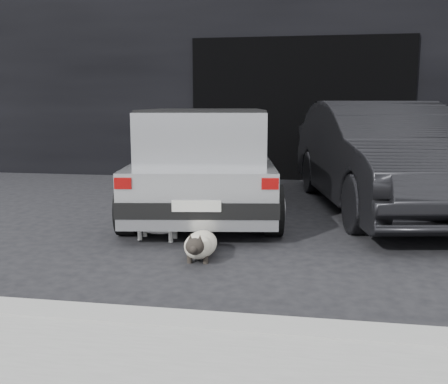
% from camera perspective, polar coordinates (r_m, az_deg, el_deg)
% --- Properties ---
extents(ground, '(80.00, 80.00, 0.00)m').
position_cam_1_polar(ground, '(5.67, -2.43, -4.30)').
color(ground, black).
rests_on(ground, ground).
extents(building_facade, '(34.00, 4.00, 5.00)m').
position_cam_1_polar(building_facade, '(11.43, 9.02, 15.41)').
color(building_facade, black).
rests_on(building_facade, ground).
extents(garage_opening, '(4.00, 0.10, 2.60)m').
position_cam_1_polar(garage_opening, '(9.37, 8.70, 9.28)').
color(garage_opening, black).
rests_on(garage_opening, ground).
extents(curb, '(18.00, 0.25, 0.12)m').
position_cam_1_polar(curb, '(3.08, 6.23, -15.81)').
color(curb, '#979792').
rests_on(curb, ground).
extents(silver_hatchback, '(2.21, 3.83, 1.34)m').
position_cam_1_polar(silver_hatchback, '(6.49, -2.11, 4.09)').
color(silver_hatchback, '#BBBDC0').
rests_on(silver_hatchback, ground).
extents(second_car, '(2.30, 4.59, 1.44)m').
position_cam_1_polar(second_car, '(6.93, 17.60, 3.93)').
color(second_car, black).
rests_on(second_car, ground).
extents(cat_siamese, '(0.31, 0.87, 0.30)m').
position_cam_1_polar(cat_siamese, '(4.57, -2.78, -6.06)').
color(cat_siamese, beige).
rests_on(cat_siamese, ground).
extents(cat_white, '(0.86, 0.32, 0.40)m').
position_cam_1_polar(cat_white, '(5.25, -7.23, -3.34)').
color(cat_white, white).
rests_on(cat_white, ground).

